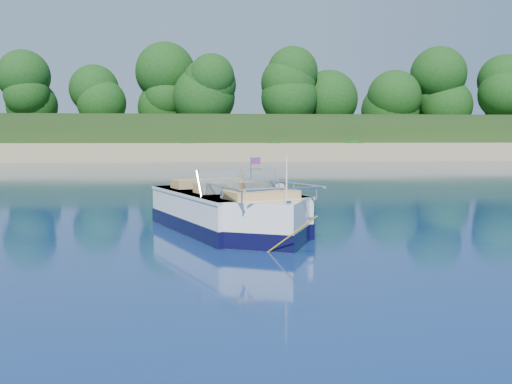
# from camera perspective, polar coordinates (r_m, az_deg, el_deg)

# --- Properties ---
(ground) EXTENTS (160.00, 160.00, 0.00)m
(ground) POSITION_cam_1_polar(r_m,az_deg,el_deg) (12.94, 12.04, -4.05)
(ground) COLOR #091842
(ground) RESTS_ON ground
(shoreline) EXTENTS (170.00, 59.00, 6.00)m
(shoreline) POSITION_cam_1_polar(r_m,az_deg,el_deg) (76.05, -2.34, 4.79)
(shoreline) COLOR tan
(shoreline) RESTS_ON ground
(treeline) EXTENTS (150.00, 7.12, 8.19)m
(treeline) POSITION_cam_1_polar(r_m,az_deg,el_deg) (53.43, -1.07, 9.32)
(treeline) COLOR black
(treeline) RESTS_ON ground
(motorboat) EXTENTS (3.63, 5.79, 2.05)m
(motorboat) POSITION_cam_1_polar(r_m,az_deg,el_deg) (12.72, -2.31, -2.28)
(motorboat) COLOR white
(motorboat) RESTS_ON ground
(tow_tube) EXTENTS (1.49, 1.49, 0.32)m
(tow_tube) POSITION_cam_1_polar(r_m,az_deg,el_deg) (14.90, 2.30, -2.33)
(tow_tube) COLOR #FFE600
(tow_tube) RESTS_ON ground
(boy) EXTENTS (0.57, 0.87, 1.59)m
(boy) POSITION_cam_1_polar(r_m,az_deg,el_deg) (14.86, 2.35, -2.68)
(boy) COLOR tan
(boy) RESTS_ON ground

